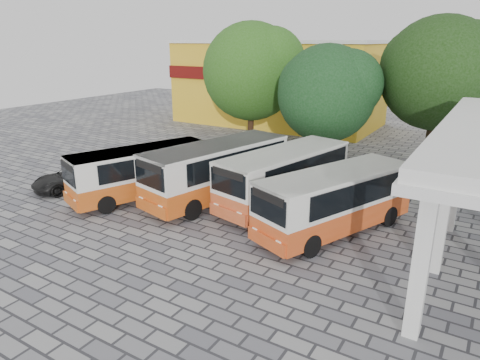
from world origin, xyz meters
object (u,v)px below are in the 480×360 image
Objects in this scene: bus_far_right at (336,198)px; parked_car at (74,178)px; bus_far_left at (141,170)px; bus_centre_left at (218,168)px; bus_centre_right at (284,174)px.

parked_car is at bearing -149.58° from bus_far_right.
bus_centre_left is at bearing 48.40° from bus_far_left.
bus_far_left is 10.63m from bus_far_right.
bus_far_right is at bearing 27.79° from bus_far_left.
parked_car is (-15.10, -2.16, -1.00)m from bus_far_right.
bus_far_right is at bearing 25.26° from parked_car.
bus_centre_left reaches higher than bus_centre_right.
bus_far_left is at bearing -151.19° from bus_far_right.
bus_far_left is 0.91× the size of bus_centre_left.
bus_centre_right is 3.86m from bus_far_right.
bus_centre_left reaches higher than bus_far_right.
bus_far_left is at bearing -139.63° from bus_centre_left.
bus_far_right is (10.56, 1.21, 0.05)m from bus_far_left.
bus_centre_left is 6.87m from bus_far_right.
bus_centre_left is at bearing 36.21° from parked_car.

